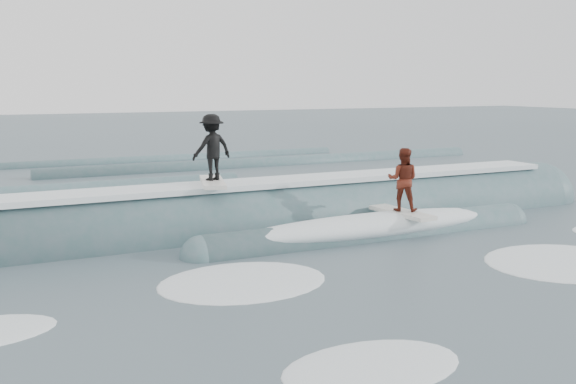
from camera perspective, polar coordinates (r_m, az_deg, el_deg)
name	(u,v)px	position (r m, az deg, el deg)	size (l,w,h in m)	color
ground	(395,286)	(12.54, 9.49, -8.22)	(160.00, 160.00, 0.00)	#3C4F57
breaking_wave	(283,226)	(17.23, -0.43, -3.06)	(21.77, 3.99, 2.42)	#3B6264
surfer_black	(212,150)	(16.43, -6.78, 3.70)	(1.20, 2.07, 1.78)	silver
surfer_red	(403,184)	(16.57, 10.16, 0.73)	(0.99, 2.04, 1.71)	silver
whitewater	(442,283)	(12.86, 13.52, -7.91)	(17.60, 6.81, 0.10)	white
far_swells	(148,173)	(28.38, -12.31, 1.62)	(36.69, 8.65, 0.80)	#3B6264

